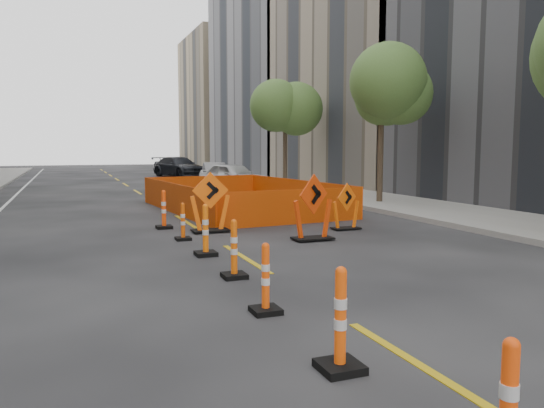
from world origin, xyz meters
name	(u,v)px	position (x,y,z in m)	size (l,w,h in m)	color
ground_plane	(335,314)	(0.00, 0.00, 0.00)	(140.00, 140.00, 0.00)	black
sidewalk_right	(392,202)	(9.00, 12.00, 0.07)	(4.00, 90.00, 0.15)	gray
bld_right_c	(395,76)	(17.00, 23.80, 7.00)	(12.00, 16.00, 14.00)	gray
bld_right_d	(295,66)	(17.00, 40.20, 10.00)	(12.00, 18.00, 20.00)	gray
bld_right_e	(237,103)	(17.00, 58.60, 8.00)	(12.00, 14.00, 16.00)	tan
tree_r_b	(382,92)	(8.40, 12.00, 4.53)	(2.80, 2.80, 5.95)	#382B1E
tree_r_c	(285,109)	(8.40, 22.00, 4.53)	(2.80, 2.80, 5.95)	#382B1E
channelizer_2	(340,319)	(-0.86, -1.72, 0.56)	(0.44, 0.44, 1.11)	#FF500A
channelizer_3	(266,278)	(-0.90, 0.38, 0.50)	(0.40, 0.40, 1.00)	#FF4D0A
channelizer_4	(234,249)	(-0.71, 2.48, 0.53)	(0.42, 0.42, 1.06)	#E75609
channelizer_5	(206,230)	(-0.70, 4.58, 0.56)	(0.44, 0.44, 1.13)	#FF660A
channelizer_6	(183,221)	(-0.76, 6.68, 0.47)	(0.37, 0.37, 0.95)	#DC4D09
channelizer_7	(164,209)	(-0.88, 8.78, 0.56)	(0.44, 0.44, 1.11)	#FF440A
chevron_sign_left	(210,202)	(0.20, 7.64, 0.83)	(1.11, 0.66, 1.66)	#FF5E0A
chevron_sign_center	(313,207)	(2.27, 5.47, 0.83)	(1.11, 0.67, 1.67)	red
chevron_sign_right	(346,206)	(3.91, 6.71, 0.66)	(0.88, 0.53, 1.33)	#F25B0A
safety_fence	(239,196)	(2.56, 12.44, 0.53)	(5.01, 8.53, 1.07)	#DD550B
parked_car_near	(233,177)	(4.91, 20.95, 0.77)	(1.81, 4.49, 1.53)	silver
parked_car_mid	(215,172)	(5.90, 28.35, 0.66)	(1.40, 4.02, 1.32)	gray
parked_car_far	(179,167)	(4.97, 35.81, 0.80)	(2.24, 5.51, 1.60)	black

